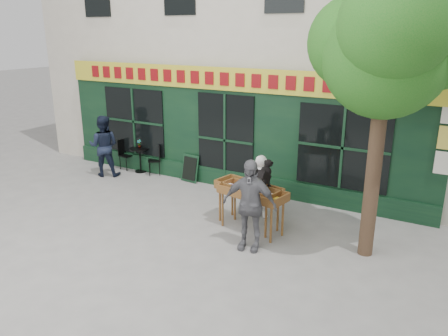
# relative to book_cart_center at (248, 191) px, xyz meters

# --- Properties ---
(ground) EXTENTS (80.00, 80.00, 0.00)m
(ground) POSITION_rel_book_cart_center_xyz_m (-1.71, -0.32, -0.82)
(ground) COLOR slate
(ground) RESTS_ON ground
(building) EXTENTS (14.00, 7.26, 10.00)m
(building) POSITION_rel_book_cart_center_xyz_m (-1.71, 5.65, 4.15)
(building) COLOR beige
(building) RESTS_ON ground
(street_tree) EXTENTS (3.05, 2.90, 5.60)m
(street_tree) POSITION_rel_book_cart_center_xyz_m (2.63, 0.04, 3.29)
(street_tree) COLOR #382619
(street_tree) RESTS_ON ground
(book_cart_center) EXTENTS (1.60, 0.92, 0.99)m
(book_cart_center) POSITION_rel_book_cart_center_xyz_m (0.00, 0.00, 0.00)
(book_cart_center) COLOR brown
(book_cart_center) RESTS_ON ground
(dog) EXTENTS (0.46, 0.66, 0.60)m
(dog) POSITION_rel_book_cart_center_xyz_m (0.35, -0.05, 0.47)
(dog) COLOR black
(dog) RESTS_ON book_cart_center
(woman) EXTENTS (0.61, 0.46, 1.50)m
(woman) POSITION_rel_book_cart_center_xyz_m (0.00, 0.65, -0.07)
(woman) COLOR white
(woman) RESTS_ON ground
(book_cart_right) EXTENTS (1.59, 0.88, 0.99)m
(book_cart_right) POSITION_rel_book_cart_center_xyz_m (0.19, -0.19, 0.00)
(book_cart_right) COLOR brown
(book_cart_right) RESTS_ON ground
(man_right) EXTENTS (1.15, 0.63, 1.87)m
(man_right) POSITION_rel_book_cart_center_xyz_m (0.49, -0.94, 0.11)
(man_right) COLOR #56555A
(man_right) RESTS_ON ground
(bistro_table) EXTENTS (0.60, 0.60, 0.76)m
(bistro_table) POSITION_rel_book_cart_center_xyz_m (-4.67, 1.88, -0.28)
(bistro_table) COLOR black
(bistro_table) RESTS_ON ground
(bistro_chair_left) EXTENTS (0.41, 0.40, 0.95)m
(bistro_chair_left) POSITION_rel_book_cart_center_xyz_m (-5.31, 1.89, -0.26)
(bistro_chair_left) COLOR black
(bistro_chair_left) RESTS_ON ground
(bistro_chair_right) EXTENTS (0.51, 0.51, 0.95)m
(bistro_chair_right) POSITION_rel_book_cart_center_xyz_m (-4.05, 1.94, -0.26)
(bistro_chair_right) COLOR black
(bistro_chair_right) RESTS_ON ground
(potted_plant) EXTENTS (0.15, 0.12, 0.27)m
(potted_plant) POSITION_rel_book_cart_center_xyz_m (-4.67, 1.88, 0.08)
(potted_plant) COLOR gray
(potted_plant) RESTS_ON bistro_table
(man_left) EXTENTS (1.11, 1.03, 1.84)m
(man_left) POSITION_rel_book_cart_center_xyz_m (-5.37, 1.10, 0.10)
(man_left) COLOR black
(man_left) RESTS_ON ground
(chalkboard) EXTENTS (0.58, 0.24, 0.79)m
(chalkboard) POSITION_rel_book_cart_center_xyz_m (-2.82, 1.87, -0.42)
(chalkboard) COLOR black
(chalkboard) RESTS_ON ground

